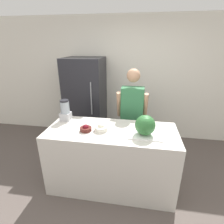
% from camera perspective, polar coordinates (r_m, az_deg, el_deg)
% --- Properties ---
extents(ground_plane, '(14.00, 14.00, 0.00)m').
position_cam_1_polar(ground_plane, '(2.71, -1.62, -27.61)').
color(ground_plane, '#564C47').
extents(wall_back, '(8.00, 0.06, 2.60)m').
position_cam_1_polar(wall_back, '(3.92, 4.03, 10.40)').
color(wall_back, white).
rests_on(wall_back, ground_plane).
extents(counter_island, '(1.80, 0.76, 0.94)m').
position_cam_1_polar(counter_island, '(2.67, -0.14, -14.82)').
color(counter_island, beige).
rests_on(counter_island, ground_plane).
extents(refrigerator, '(0.77, 0.75, 1.80)m').
position_cam_1_polar(refrigerator, '(3.78, -8.49, 3.52)').
color(refrigerator, '#232328').
rests_on(refrigerator, ground_plane).
extents(person, '(0.52, 0.27, 1.68)m').
position_cam_1_polar(person, '(3.06, 6.45, -1.27)').
color(person, '#4C608C').
rests_on(person, ground_plane).
extents(cutting_board, '(0.43, 0.27, 0.01)m').
position_cam_1_polar(cutting_board, '(2.31, 10.79, -7.46)').
color(cutting_board, white).
rests_on(cutting_board, counter_island).
extents(watermelon, '(0.26, 0.26, 0.26)m').
position_cam_1_polar(watermelon, '(2.26, 10.77, -4.23)').
color(watermelon, '#2D6B33').
rests_on(watermelon, cutting_board).
extents(bowl_cherries, '(0.16, 0.16, 0.09)m').
position_cam_1_polar(bowl_cherries, '(2.41, -8.56, -5.36)').
color(bowl_cherries, '#511E19').
rests_on(bowl_cherries, counter_island).
extents(bowl_cream, '(0.18, 0.18, 0.11)m').
position_cam_1_polar(bowl_cream, '(2.39, -3.59, -5.18)').
color(bowl_cream, white).
rests_on(bowl_cream, counter_island).
extents(blender, '(0.15, 0.15, 0.32)m').
position_cam_1_polar(blender, '(2.77, -15.03, 0.43)').
color(blender, '#B7B7BC').
rests_on(blender, counter_island).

